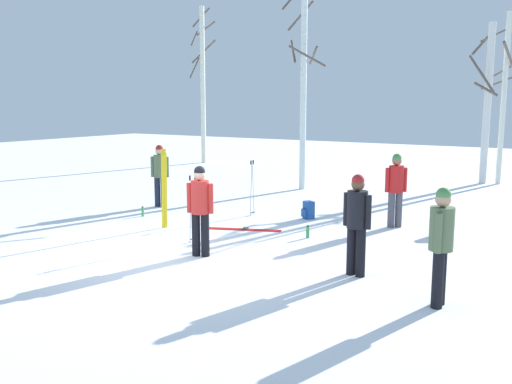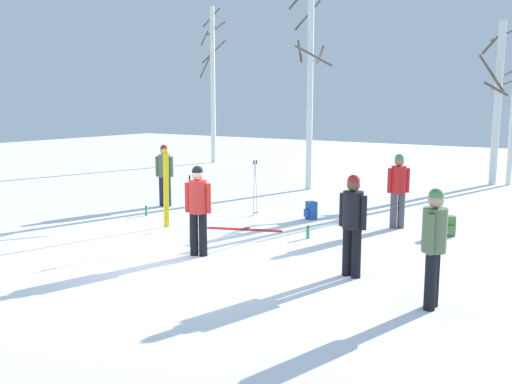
{
  "view_description": "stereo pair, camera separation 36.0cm",
  "coord_description": "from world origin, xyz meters",
  "px_view_note": "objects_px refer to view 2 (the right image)",
  "views": [
    {
      "loc": [
        6.44,
        -7.65,
        2.89
      ],
      "look_at": [
        0.27,
        2.28,
        1.0
      ],
      "focal_mm": 39.38,
      "sensor_mm": 36.0,
      "label": 1
    },
    {
      "loc": [
        6.74,
        -7.45,
        2.89
      ],
      "look_at": [
        0.27,
        2.28,
        1.0
      ],
      "focal_mm": 39.38,
      "sensor_mm": 36.0,
      "label": 2
    }
  ],
  "objects_px": {
    "birch_tree_0": "(213,82)",
    "birch_tree_1": "(310,80)",
    "birch_tree_2": "(498,100)",
    "person_1": "(165,171)",
    "ski_pair_planted_0": "(166,188)",
    "backpack_0": "(448,226)",
    "backpack_1": "(311,211)",
    "ski_poles_1": "(255,186)",
    "person_3": "(198,205)",
    "person_4": "(434,240)",
    "ski_pair_lying_0": "(245,229)",
    "water_bottle_1": "(146,211)",
    "person_0": "(353,219)",
    "water_bottle_0": "(308,232)",
    "ski_poles_0": "(193,206)",
    "person_2": "(398,186)"
  },
  "relations": [
    {
      "from": "person_4",
      "to": "ski_pair_lying_0",
      "type": "relative_size",
      "value": 1.02
    },
    {
      "from": "ski_pair_planted_0",
      "to": "ski_poles_0",
      "type": "bearing_deg",
      "value": -27.02
    },
    {
      "from": "birch_tree_1",
      "to": "birch_tree_2",
      "type": "distance_m",
      "value": 6.68
    },
    {
      "from": "ski_poles_0",
      "to": "water_bottle_1",
      "type": "bearing_deg",
      "value": 152.98
    },
    {
      "from": "person_4",
      "to": "ski_pair_planted_0",
      "type": "bearing_deg",
      "value": 164.86
    },
    {
      "from": "water_bottle_0",
      "to": "ski_poles_0",
      "type": "bearing_deg",
      "value": -140.56
    },
    {
      "from": "person_0",
      "to": "ski_pair_planted_0",
      "type": "bearing_deg",
      "value": 168.05
    },
    {
      "from": "person_4",
      "to": "water_bottle_1",
      "type": "distance_m",
      "value": 8.41
    },
    {
      "from": "backpack_1",
      "to": "water_bottle_1",
      "type": "distance_m",
      "value": 4.2
    },
    {
      "from": "ski_poles_1",
      "to": "water_bottle_0",
      "type": "bearing_deg",
      "value": -31.67
    },
    {
      "from": "ski_pair_lying_0",
      "to": "backpack_0",
      "type": "relative_size",
      "value": 3.81
    },
    {
      "from": "ski_pair_planted_0",
      "to": "birch_tree_0",
      "type": "distance_m",
      "value": 14.29
    },
    {
      "from": "ski_pair_planted_0",
      "to": "birch_tree_0",
      "type": "relative_size",
      "value": 0.25
    },
    {
      "from": "water_bottle_1",
      "to": "person_3",
      "type": "bearing_deg",
      "value": -31.75
    },
    {
      "from": "person_3",
      "to": "water_bottle_1",
      "type": "distance_m",
      "value": 4.22
    },
    {
      "from": "person_4",
      "to": "ski_pair_lying_0",
      "type": "xyz_separation_m",
      "value": [
        -4.98,
        2.56,
        -0.97
      ]
    },
    {
      "from": "ski_pair_lying_0",
      "to": "backpack_1",
      "type": "height_order",
      "value": "backpack_1"
    },
    {
      "from": "person_0",
      "to": "birch_tree_0",
      "type": "bearing_deg",
      "value": 135.16
    },
    {
      "from": "ski_poles_0",
      "to": "backpack_0",
      "type": "height_order",
      "value": "ski_poles_0"
    },
    {
      "from": "ski_pair_planted_0",
      "to": "person_1",
      "type": "bearing_deg",
      "value": 133.45
    },
    {
      "from": "person_0",
      "to": "ski_pair_lying_0",
      "type": "bearing_deg",
      "value": 151.85
    },
    {
      "from": "person_3",
      "to": "backpack_1",
      "type": "relative_size",
      "value": 3.9
    },
    {
      "from": "person_1",
      "to": "ski_pair_lying_0",
      "type": "distance_m",
      "value": 3.84
    },
    {
      "from": "backpack_1",
      "to": "ski_poles_1",
      "type": "bearing_deg",
      "value": -164.93
    },
    {
      "from": "birch_tree_2",
      "to": "person_1",
      "type": "bearing_deg",
      "value": -125.74
    },
    {
      "from": "backpack_0",
      "to": "person_2",
      "type": "bearing_deg",
      "value": 174.27
    },
    {
      "from": "person_1",
      "to": "ski_pair_planted_0",
      "type": "bearing_deg",
      "value": -46.55
    },
    {
      "from": "ski_pair_lying_0",
      "to": "backpack_1",
      "type": "xyz_separation_m",
      "value": [
        0.7,
        1.88,
        0.2
      ]
    },
    {
      "from": "birch_tree_0",
      "to": "birch_tree_1",
      "type": "relative_size",
      "value": 1.05
    },
    {
      "from": "backpack_0",
      "to": "backpack_1",
      "type": "distance_m",
      "value": 3.32
    },
    {
      "from": "backpack_1",
      "to": "ski_pair_planted_0",
      "type": "bearing_deg",
      "value": -132.03
    },
    {
      "from": "person_2",
      "to": "ski_poles_0",
      "type": "distance_m",
      "value": 4.73
    },
    {
      "from": "person_1",
      "to": "ski_pair_lying_0",
      "type": "bearing_deg",
      "value": -18.63
    },
    {
      "from": "person_1",
      "to": "birch_tree_1",
      "type": "relative_size",
      "value": 0.25
    },
    {
      "from": "person_0",
      "to": "water_bottle_0",
      "type": "xyz_separation_m",
      "value": [
        -1.86,
        1.92,
        -0.85
      ]
    },
    {
      "from": "person_1",
      "to": "person_3",
      "type": "height_order",
      "value": "same"
    },
    {
      "from": "person_0",
      "to": "birch_tree_0",
      "type": "xyz_separation_m",
      "value": [
        -12.83,
        12.76,
        2.81
      ]
    },
    {
      "from": "birch_tree_1",
      "to": "birch_tree_2",
      "type": "xyz_separation_m",
      "value": [
        4.89,
        4.5,
        -0.64
      ]
    },
    {
      "from": "ski_pair_lying_0",
      "to": "ski_poles_0",
      "type": "xyz_separation_m",
      "value": [
        -0.29,
        -1.47,
        0.74
      ]
    },
    {
      "from": "person_3",
      "to": "ski_pair_planted_0",
      "type": "relative_size",
      "value": 0.94
    },
    {
      "from": "person_2",
      "to": "birch_tree_2",
      "type": "height_order",
      "value": "birch_tree_2"
    },
    {
      "from": "backpack_0",
      "to": "birch_tree_0",
      "type": "bearing_deg",
      "value": 146.28
    },
    {
      "from": "water_bottle_1",
      "to": "birch_tree_2",
      "type": "xyz_separation_m",
      "value": [
        6.26,
        10.67,
        2.8
      ]
    },
    {
      "from": "water_bottle_1",
      "to": "birch_tree_0",
      "type": "height_order",
      "value": "birch_tree_0"
    },
    {
      "from": "backpack_1",
      "to": "birch_tree_0",
      "type": "relative_size",
      "value": 0.06
    },
    {
      "from": "birch_tree_2",
      "to": "person_4",
      "type": "bearing_deg",
      "value": -82.48
    },
    {
      "from": "water_bottle_0",
      "to": "birch_tree_0",
      "type": "xyz_separation_m",
      "value": [
        -10.97,
        10.84,
        3.66
      ]
    },
    {
      "from": "person_3",
      "to": "backpack_1",
      "type": "bearing_deg",
      "value": 87.24
    },
    {
      "from": "backpack_1",
      "to": "birch_tree_2",
      "type": "height_order",
      "value": "birch_tree_2"
    },
    {
      "from": "person_0",
      "to": "person_2",
      "type": "bearing_deg",
      "value": 98.93
    }
  ]
}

